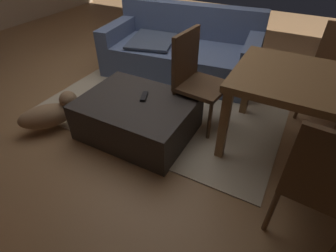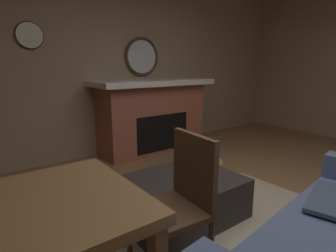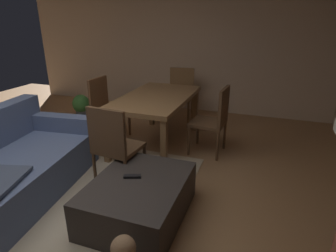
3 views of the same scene
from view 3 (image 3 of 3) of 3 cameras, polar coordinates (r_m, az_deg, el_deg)
floor at (r=3.00m, az=-23.31°, el=-16.94°), size 9.23×9.23×0.00m
wall_right_window_side at (r=5.79m, az=1.62°, el=17.51°), size 0.12×6.45×2.83m
area_rug at (r=3.13m, az=-17.35°, el=-14.15°), size 2.60×2.00×0.01m
couch at (r=3.33m, az=-30.46°, el=-8.18°), size 2.10×1.20×0.84m
ottoman_coffee_table at (r=2.72m, az=-5.85°, el=-14.37°), size 1.05×0.81×0.38m
tv_remote at (r=2.67m, az=-7.20°, el=-10.04°), size 0.10×0.17×0.02m
dining_table at (r=4.00m, az=-2.38°, el=5.00°), size 1.60×0.90×0.74m
dining_chair_west at (r=3.04m, az=-10.88°, el=-3.37°), size 0.48×0.48×0.93m
dining_chair_east at (r=5.13m, az=2.55°, el=6.97°), size 0.48×0.48×0.93m
dining_chair_south at (r=3.81m, az=9.44°, el=1.77°), size 0.47×0.47×0.93m
dining_chair_north at (r=4.41m, az=-12.55°, el=4.19°), size 0.46×0.46×0.93m
potted_plant at (r=5.48m, az=-17.11°, el=3.95°), size 0.31×0.31×0.45m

